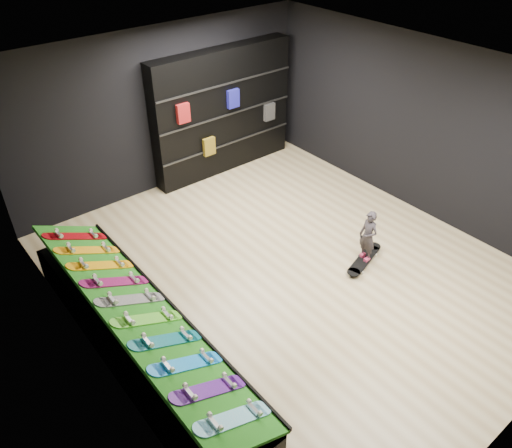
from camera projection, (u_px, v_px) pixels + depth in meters
floor at (289, 271)px, 7.73m from camera, size 6.00×7.00×0.01m
ceiling at (299, 81)px, 5.99m from camera, size 6.00×7.00×0.01m
wall_back at (163, 110)px, 9.08m from camera, size 6.00×0.02×3.00m
wall_left at (86, 280)px, 5.32m from camera, size 0.02×7.00×3.00m
wall_right at (424, 129)px, 8.41m from camera, size 0.02×7.00×3.00m
display_rack at (140, 339)px, 6.27m from camera, size 0.90×4.50×0.50m
turf_ramp at (138, 311)px, 6.03m from camera, size 0.92×4.50×0.46m
back_shelving at (223, 112)px, 9.74m from camera, size 3.05×0.36×2.44m
floor_skateboard at (364, 261)px, 7.86m from camera, size 1.00×0.49×0.09m
child at (367, 245)px, 7.69m from camera, size 0.15×0.20×0.52m
display_board_0 at (234, 418)px, 4.82m from camera, size 0.93×0.22×0.50m
display_board_1 at (209, 390)px, 5.09m from camera, size 0.93×0.22×0.50m
display_board_2 at (186, 364)px, 5.35m from camera, size 0.93×0.22×0.50m
display_board_3 at (166, 340)px, 5.62m from camera, size 0.93×0.22×0.50m
display_board_4 at (148, 319)px, 5.89m from camera, size 0.93×0.22×0.50m
display_board_5 at (131, 300)px, 6.15m from camera, size 0.93×0.22×0.50m
display_board_6 at (115, 282)px, 6.42m from camera, size 0.93×0.22×0.50m
display_board_7 at (101, 265)px, 6.69m from camera, size 0.93×0.22×0.50m
display_board_8 at (88, 250)px, 6.96m from camera, size 0.93×0.22×0.50m
display_board_9 at (76, 236)px, 7.22m from camera, size 0.93×0.22×0.50m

